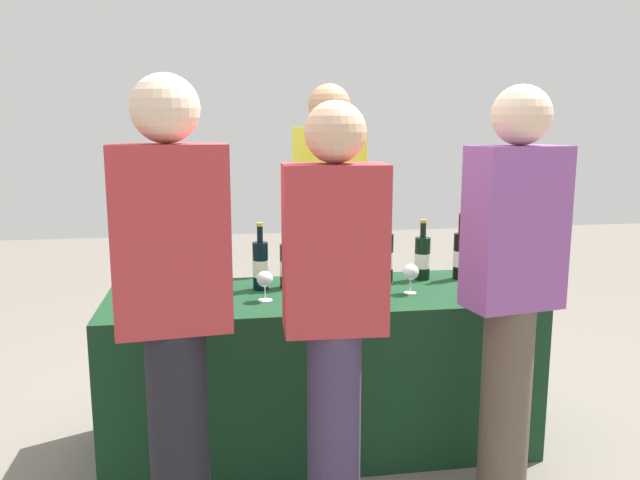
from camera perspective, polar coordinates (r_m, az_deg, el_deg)
name	(u,v)px	position (r m, az deg, el deg)	size (l,w,h in m)	color
ground_plane	(320,441)	(3.27, 0.00, -17.47)	(12.00, 12.00, 0.00)	slate
tasting_table	(320,368)	(3.11, 0.00, -11.37)	(1.96, 0.71, 0.75)	#14381E
wine_bottle_0	(189,263)	(3.11, -11.63, -2.05)	(0.07, 0.07, 0.33)	black
wine_bottle_1	(219,265)	(3.09, -8.97, -2.20)	(0.07, 0.07, 0.32)	black
wine_bottle_2	(260,265)	(3.04, -5.33, -2.24)	(0.07, 0.07, 0.32)	black
wine_bottle_3	(288,265)	(3.06, -2.86, -2.25)	(0.08, 0.08, 0.31)	black
wine_bottle_4	(340,259)	(3.16, 1.76, -1.66)	(0.07, 0.07, 0.34)	black
wine_bottle_5	(385,257)	(3.19, 5.86, -1.53)	(0.08, 0.08, 0.34)	black
wine_bottle_6	(422,258)	(3.26, 9.12, -1.57)	(0.08, 0.08, 0.31)	black
wine_bottle_7	(460,255)	(3.31, 12.37, -1.35)	(0.07, 0.07, 0.34)	black
wine_glass_0	(265,280)	(2.85, -4.94, -3.59)	(0.07, 0.07, 0.14)	silver
wine_glass_1	(313,280)	(2.82, -0.62, -3.56)	(0.07, 0.07, 0.14)	silver
wine_glass_2	(358,273)	(2.93, 3.41, -2.97)	(0.07, 0.07, 0.15)	silver
wine_glass_3	(384,281)	(2.87, 5.71, -3.63)	(0.06, 0.06, 0.13)	silver
wine_glass_4	(411,273)	(2.99, 8.09, -2.90)	(0.08, 0.08, 0.14)	silver
server_pouring	(329,225)	(3.61, 0.80, 1.38)	(0.39, 0.24, 1.74)	black
guest_0	(173,303)	(2.24, -12.95, -5.51)	(0.40, 0.25, 1.69)	black
guest_1	(334,307)	(2.30, 1.30, -5.98)	(0.37, 0.22, 1.61)	#3F3351
guest_2	(512,282)	(2.58, 16.75, -3.63)	(0.39, 0.26, 1.67)	brown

